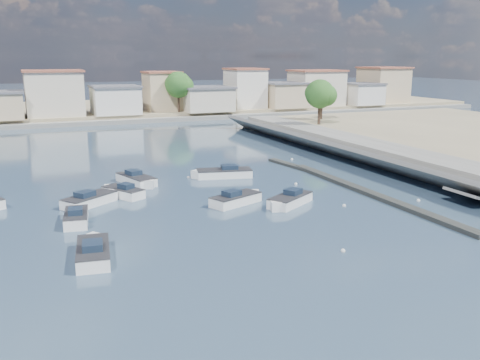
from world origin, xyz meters
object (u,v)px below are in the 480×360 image
at_px(motorboat_g, 138,180).
at_px(motorboat_h, 238,199).
at_px(motorboat_a, 93,252).
at_px(motorboat_b, 92,200).
at_px(motorboat_d, 289,201).
at_px(motorboat_f, 122,192).
at_px(motorboat_e, 76,217).
at_px(motorboat_c, 221,174).

relative_size(motorboat_g, motorboat_h, 1.09).
height_order(motorboat_a, motorboat_b, same).
height_order(motorboat_d, motorboat_h, same).
relative_size(motorboat_d, motorboat_f, 1.12).
xyz_separation_m(motorboat_a, motorboat_g, (6.71, 18.37, 0.00)).
height_order(motorboat_a, motorboat_e, same).
height_order(motorboat_b, motorboat_f, same).
relative_size(motorboat_f, motorboat_g, 0.78).
distance_m(motorboat_e, motorboat_h, 13.19).
distance_m(motorboat_e, motorboat_g, 12.50).
relative_size(motorboat_c, motorboat_f, 1.46).
xyz_separation_m(motorboat_a, motorboat_c, (15.33, 18.08, 0.00)).
bearing_deg(motorboat_a, motorboat_d, 19.35).
distance_m(motorboat_b, motorboat_g, 7.66).
xyz_separation_m(motorboat_a, motorboat_h, (13.02, 8.04, -0.00)).
bearing_deg(motorboat_b, motorboat_f, 29.45).
distance_m(motorboat_b, motorboat_e, 5.05).
bearing_deg(motorboat_a, motorboat_g, 69.95).
relative_size(motorboat_d, motorboat_e, 1.02).
bearing_deg(motorboat_c, motorboat_g, 178.07).
distance_m(motorboat_c, motorboat_d, 12.29).
bearing_deg(motorboat_h, motorboat_b, 157.96).
bearing_deg(motorboat_b, motorboat_h, -22.04).
relative_size(motorboat_b, motorboat_c, 0.79).
bearing_deg(motorboat_e, motorboat_h, 0.49).
height_order(motorboat_a, motorboat_d, same).
bearing_deg(motorboat_c, motorboat_d, -83.48).
bearing_deg(motorboat_c, motorboat_e, -146.78).
xyz_separation_m(motorboat_f, motorboat_h, (8.64, -6.18, 0.00)).
bearing_deg(motorboat_b, motorboat_d, -24.17).
relative_size(motorboat_e, motorboat_g, 0.85).
xyz_separation_m(motorboat_d, motorboat_h, (-3.71, 2.17, 0.00)).
height_order(motorboat_e, motorboat_g, same).
bearing_deg(motorboat_d, motorboat_e, 173.07).
bearing_deg(motorboat_h, motorboat_e, -179.51).
bearing_deg(motorboat_a, motorboat_e, 91.21).
bearing_deg(motorboat_a, motorboat_b, 82.76).
distance_m(motorboat_g, motorboat_h, 12.11).
distance_m(motorboat_a, motorboat_h, 15.30).
xyz_separation_m(motorboat_a, motorboat_e, (-0.17, 7.93, -0.00)).
distance_m(motorboat_a, motorboat_e, 7.93).
relative_size(motorboat_b, motorboat_d, 1.03).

